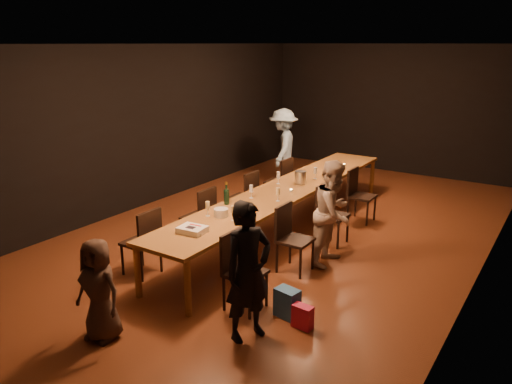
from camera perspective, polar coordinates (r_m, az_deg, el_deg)
The scene contains 30 objects.
ground at distance 8.32m, azimuth 3.30°, elevation -4.58°, with size 10.00×10.00×0.00m, color #462011.
room_shell at distance 7.82m, azimuth 3.56°, elevation 9.76°, with size 6.04×10.04×3.02m.
table at distance 8.10m, azimuth 3.38°, elevation 0.05°, with size 0.90×6.00×0.75m.
chair_right_0 at distance 5.86m, azimuth -1.23°, elevation -9.14°, with size 0.42×0.42×0.93m, color black, non-canonical shape.
chair_right_1 at distance 6.79m, azimuth 4.52°, elevation -5.42°, with size 0.42×0.42×0.93m, color black, non-canonical shape.
chair_right_2 at distance 7.80m, azimuth 8.78°, elevation -2.59°, with size 0.42×0.42×0.93m, color black, non-canonical shape.
chair_right_3 at distance 8.86m, azimuth 12.02°, elevation -0.42°, with size 0.42×0.42×0.93m, color black, non-canonical shape.
chair_left_0 at distance 6.88m, azimuth -13.05°, elevation -5.53°, with size 0.42×0.42×0.93m, color black, non-canonical shape.
chair_left_1 at distance 7.69m, azimuth -6.65°, elevation -2.79°, with size 0.42×0.42×0.93m, color black, non-canonical shape.
chair_left_2 at distance 8.60m, azimuth -1.56°, elevation -0.57°, with size 0.42×0.42×0.93m, color black, non-canonical shape.
chair_left_3 at distance 9.57m, azimuth 2.53°, elevation 1.22°, with size 0.42×0.42×0.93m, color black, non-canonical shape.
woman_birthday at distance 5.21m, azimuth -0.90°, elevation -9.05°, with size 0.55×0.36×1.51m, color black.
woman_tan at distance 7.03m, azimuth 8.85°, elevation -2.37°, with size 0.72×0.56×1.49m, color #CAAE97.
man_blue at distance 10.85m, azimuth 3.10°, elevation 5.10°, with size 1.09×0.62×1.68m, color #8EB8DC.
child at distance 5.52m, azimuth -17.53°, elevation -10.61°, with size 0.55×0.36×1.12m, color #412E24.
gift_bag_red at distance 5.66m, azimuth 5.35°, elevation -14.01°, with size 0.23×0.12×0.27m, color #D9204E.
gift_bag_blue at distance 5.83m, azimuth 3.58°, elevation -12.54°, with size 0.27×0.18×0.34m, color #2864B0.
birthday_cake at distance 6.26m, azimuth -7.30°, elevation -4.29°, with size 0.35×0.30×0.08m.
plate_stack at distance 6.79m, azimuth -4.01°, elevation -2.35°, with size 0.20×0.20×0.11m, color silver.
champagne_bottle at distance 7.26m, azimuth -3.40°, elevation -0.13°, with size 0.08×0.08×0.34m, color black, non-canonical shape.
ice_bucket at distance 8.38m, azimuth 5.12°, elevation 1.68°, with size 0.19×0.19×0.21m, color silver.
wineglass_0 at distance 6.81m, azimuth -5.55°, elevation -1.92°, with size 0.06×0.06×0.21m, color beige, non-canonical shape.
wineglass_1 at distance 6.61m, azimuth -2.59°, elevation -2.43°, with size 0.06×0.06×0.21m, color beige, non-canonical shape.
wineglass_2 at distance 7.56m, azimuth -0.55°, elevation 0.06°, with size 0.06×0.06×0.21m, color silver, non-canonical shape.
wineglass_3 at distance 7.42m, azimuth 2.53°, elevation -0.28°, with size 0.06×0.06×0.21m, color beige, non-canonical shape.
wineglass_4 at distance 8.33m, azimuth 2.56°, elevation 1.63°, with size 0.06×0.06×0.21m, color silver, non-canonical shape.
wineglass_5 at distance 8.69m, azimuth 6.80°, elevation 2.16°, with size 0.06×0.06×0.21m, color silver, non-canonical shape.
tealight_near at distance 6.15m, azimuth -6.51°, elevation -4.91°, with size 0.05×0.05×0.03m, color #B2B7B2.
tealight_mid at distance 7.94m, azimuth 4.03°, elevation 0.18°, with size 0.05×0.05×0.03m, color #B2B7B2.
tealight_far at distance 9.75m, azimuth 10.04°, elevation 3.09°, with size 0.05×0.05×0.03m, color #B2B7B2.
Camera 1 is at (3.84, -6.74, 3.02)m, focal length 35.00 mm.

